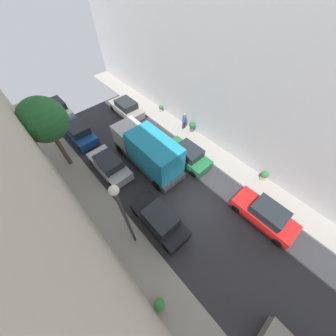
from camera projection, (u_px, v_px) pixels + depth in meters
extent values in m
plane|color=#2D2D33|center=(193.00, 205.00, 13.77)|extent=(32.00, 32.00, 0.00)
cube|color=gray|center=(138.00, 255.00, 11.65)|extent=(2.00, 44.00, 0.15)
cube|color=gray|center=(234.00, 168.00, 15.78)|extent=(2.00, 44.00, 0.15)
cylinder|color=black|center=(279.00, 329.00, 9.32)|extent=(0.22, 0.64, 0.64)
cube|color=black|center=(159.00, 220.00, 12.51)|extent=(1.76, 4.20, 0.76)
cube|color=#1E2328|center=(161.00, 217.00, 11.89)|extent=(1.56, 2.10, 0.64)
cylinder|color=black|center=(136.00, 213.00, 13.07)|extent=(0.22, 0.64, 0.64)
cylinder|color=black|center=(154.00, 199.00, 13.72)|extent=(0.22, 0.64, 0.64)
cylinder|color=black|center=(166.00, 248.00, 11.66)|extent=(0.22, 0.64, 0.64)
cylinder|color=black|center=(184.00, 231.00, 12.31)|extent=(0.22, 0.64, 0.64)
cube|color=silver|center=(110.00, 166.00, 15.31)|extent=(1.76, 4.20, 0.76)
cube|color=#1E2328|center=(109.00, 162.00, 14.69)|extent=(1.56, 2.10, 0.64)
cylinder|color=black|center=(92.00, 162.00, 15.87)|extent=(0.22, 0.64, 0.64)
cylinder|color=black|center=(109.00, 153.00, 16.52)|extent=(0.22, 0.64, 0.64)
cylinder|color=black|center=(112.00, 185.00, 14.46)|extent=(0.22, 0.64, 0.64)
cylinder|color=black|center=(129.00, 174.00, 15.11)|extent=(0.22, 0.64, 0.64)
cube|color=#194799|center=(80.00, 134.00, 17.70)|extent=(1.76, 4.20, 0.76)
cube|color=#1E2328|center=(78.00, 129.00, 17.08)|extent=(1.56, 2.10, 0.64)
cylinder|color=black|center=(66.00, 131.00, 18.26)|extent=(0.22, 0.64, 0.64)
cylinder|color=black|center=(81.00, 124.00, 18.91)|extent=(0.22, 0.64, 0.64)
cylinder|color=black|center=(80.00, 148.00, 16.86)|extent=(0.22, 0.64, 0.64)
cylinder|color=black|center=(96.00, 140.00, 17.50)|extent=(0.22, 0.64, 0.64)
cube|color=white|center=(58.00, 110.00, 19.98)|extent=(1.76, 4.20, 0.76)
cube|color=#1E2328|center=(55.00, 105.00, 19.36)|extent=(1.56, 2.10, 0.64)
cylinder|color=black|center=(46.00, 108.00, 20.54)|extent=(0.22, 0.64, 0.64)
cylinder|color=black|center=(60.00, 103.00, 21.18)|extent=(0.22, 0.64, 0.64)
cylinder|color=black|center=(58.00, 122.00, 19.13)|extent=(0.22, 0.64, 0.64)
cylinder|color=black|center=(72.00, 115.00, 19.77)|extent=(0.22, 0.64, 0.64)
cube|color=red|center=(263.00, 215.00, 12.73)|extent=(1.76, 4.20, 0.76)
cube|color=#1E2328|center=(270.00, 212.00, 12.11)|extent=(1.56, 2.10, 0.64)
cylinder|color=black|center=(236.00, 208.00, 13.29)|extent=(0.22, 0.64, 0.64)
cylinder|color=black|center=(249.00, 195.00, 13.93)|extent=(0.22, 0.64, 0.64)
cylinder|color=black|center=(278.00, 242.00, 11.88)|extent=(0.22, 0.64, 0.64)
cylinder|color=black|center=(289.00, 225.00, 12.52)|extent=(0.22, 0.64, 0.64)
cube|color=#1E6638|center=(187.00, 156.00, 15.98)|extent=(1.76, 4.20, 0.76)
cube|color=#1E2328|center=(189.00, 151.00, 15.36)|extent=(1.56, 2.10, 0.64)
cylinder|color=black|center=(168.00, 152.00, 16.54)|extent=(0.22, 0.64, 0.64)
cylinder|color=black|center=(180.00, 144.00, 17.19)|extent=(0.22, 0.64, 0.64)
cylinder|color=black|center=(194.00, 174.00, 15.13)|extent=(0.22, 0.64, 0.64)
cylinder|color=black|center=(206.00, 163.00, 15.78)|extent=(0.22, 0.64, 0.64)
cube|color=gray|center=(126.00, 109.00, 20.02)|extent=(1.76, 4.20, 0.76)
cube|color=#1E2328|center=(126.00, 104.00, 19.40)|extent=(1.56, 2.10, 0.64)
cylinder|color=black|center=(113.00, 108.00, 20.58)|extent=(0.22, 0.64, 0.64)
cylinder|color=black|center=(125.00, 102.00, 21.22)|extent=(0.22, 0.64, 0.64)
cylinder|color=black|center=(129.00, 121.00, 19.17)|extent=(0.22, 0.64, 0.64)
cylinder|color=black|center=(142.00, 115.00, 19.82)|extent=(0.22, 0.64, 0.64)
cube|color=#4C4C51|center=(148.00, 158.00, 15.58)|extent=(2.20, 6.60, 0.50)
cube|color=#B7B7BC|center=(129.00, 134.00, 15.80)|extent=(2.10, 1.80, 1.70)
cube|color=#1E8CB7|center=(154.00, 153.00, 13.98)|extent=(2.24, 4.20, 2.40)
cylinder|color=black|center=(121.00, 149.00, 16.55)|extent=(0.30, 0.96, 0.96)
cylinder|color=black|center=(139.00, 139.00, 17.36)|extent=(0.30, 0.96, 0.96)
cylinder|color=black|center=(158.00, 185.00, 14.28)|extent=(0.30, 0.96, 0.96)
cylinder|color=black|center=(176.00, 171.00, 15.09)|extent=(0.30, 0.96, 0.96)
cylinder|color=#2D334C|center=(183.00, 125.00, 18.43)|extent=(0.18, 0.18, 0.82)
cylinder|color=#2D334C|center=(185.00, 124.00, 18.52)|extent=(0.18, 0.18, 0.82)
cylinder|color=#3359B2|center=(184.00, 119.00, 17.90)|extent=(0.36, 0.36, 0.64)
sphere|color=tan|center=(185.00, 114.00, 17.53)|extent=(0.24, 0.24, 0.24)
cylinder|color=brown|center=(62.00, 149.00, 14.75)|extent=(0.33, 0.33, 3.30)
sphere|color=#23602D|center=(43.00, 120.00, 12.54)|extent=(3.06, 3.06, 3.06)
cylinder|color=#B2A899|center=(161.00, 110.00, 20.39)|extent=(0.34, 0.34, 0.29)
sphere|color=#2D7233|center=(161.00, 107.00, 20.13)|extent=(0.47, 0.47, 0.47)
cylinder|color=slate|center=(192.00, 129.00, 18.37)|extent=(0.40, 0.40, 0.43)
sphere|color=#23602D|center=(192.00, 125.00, 18.01)|extent=(0.62, 0.62, 0.62)
cylinder|color=#B2A899|center=(26.00, 116.00, 19.62)|extent=(0.42, 0.42, 0.42)
sphere|color=#38843D|center=(23.00, 112.00, 19.25)|extent=(0.65, 0.65, 0.65)
cylinder|color=#B2A899|center=(263.00, 178.00, 14.84)|extent=(0.39, 0.39, 0.42)
sphere|color=#2D7233|center=(265.00, 175.00, 14.50)|extent=(0.56, 0.56, 0.56)
cylinder|color=brown|center=(160.00, 305.00, 9.85)|extent=(0.44, 0.44, 0.45)
sphere|color=#38843D|center=(160.00, 305.00, 9.49)|extent=(0.58, 0.58, 0.58)
cylinder|color=#333338|center=(127.00, 222.00, 9.83)|extent=(0.16, 0.16, 5.83)
sphere|color=white|center=(114.00, 190.00, 7.36)|extent=(0.44, 0.44, 0.44)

